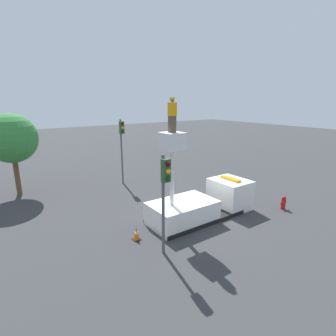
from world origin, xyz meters
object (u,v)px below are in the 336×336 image
object	(u,v)px
tree_left_bg	(12,139)
traffic_light_across	(122,139)
fire_hydrant	(283,203)
traffic_cone_rear	(136,234)
worker	(172,115)
bucket_truck	(202,203)
traffic_light_pole	(165,186)

from	to	relation	value
tree_left_bg	traffic_light_across	bearing A→B (deg)	-15.55
fire_hydrant	traffic_cone_rear	bearing A→B (deg)	168.07
worker	tree_left_bg	xyz separation A→B (m)	(-6.41, 10.77, -1.95)
worker	fire_hydrant	size ratio (longest dim) A/B	1.94
bucket_truck	tree_left_bg	bearing A→B (deg)	128.89
traffic_light_pole	traffic_cone_rear	world-z (taller)	traffic_light_pole
fire_hydrant	tree_left_bg	size ratio (longest dim) A/B	0.15
bucket_truck	worker	size ratio (longest dim) A/B	3.93
traffic_light_across	fire_hydrant	world-z (taller)	traffic_light_across
bucket_truck	traffic_cone_rear	distance (m)	4.64
worker	traffic_cone_rear	bearing A→B (deg)	-176.19
worker	traffic_light_across	bearing A→B (deg)	82.21
traffic_light_pole	bucket_truck	bearing A→B (deg)	26.59
fire_hydrant	tree_left_bg	bearing A→B (deg)	136.73
worker	traffic_light_across	world-z (taller)	worker
worker	traffic_light_across	size ratio (longest dim) A/B	0.32
worker	traffic_light_across	distance (m)	9.04
tree_left_bg	traffic_cone_rear	bearing A→B (deg)	-69.52
bucket_truck	traffic_cone_rear	xyz separation A→B (m)	(-4.60, -0.16, -0.56)
fire_hydrant	traffic_light_pole	bearing A→B (deg)	179.17
bucket_truck	tree_left_bg	xyz separation A→B (m)	(-8.68, 10.77, 3.34)
bucket_truck	traffic_cone_rear	size ratio (longest dim) A/B	9.77
traffic_light_pole	traffic_light_across	bearing A→B (deg)	74.14
traffic_light_across	tree_left_bg	distance (m)	7.89
bucket_truck	traffic_cone_rear	world-z (taller)	bucket_truck
bucket_truck	traffic_light_across	world-z (taller)	traffic_light_across
traffic_light_pole	traffic_cone_rear	distance (m)	3.58
worker	bucket_truck	bearing A→B (deg)	0.00
worker	traffic_light_pole	distance (m)	3.99
bucket_truck	worker	xyz separation A→B (m)	(-2.27, 0.00, 5.29)
bucket_truck	traffic_light_across	distance (m)	9.20
tree_left_bg	worker	bearing A→B (deg)	-59.23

